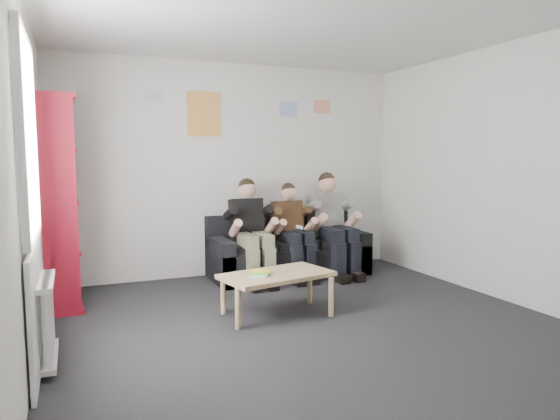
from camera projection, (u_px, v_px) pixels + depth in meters
name	position (u px, v px, depth m)	size (l,w,h in m)	color
room_shell	(326.00, 177.00, 4.15)	(5.00, 5.00, 5.00)	black
sofa	(288.00, 254.00, 6.43)	(1.99, 0.81, 0.77)	black
bookshelf	(61.00, 203.00, 5.07)	(0.32, 0.95, 2.11)	maroon
coffee_table	(277.00, 278.00, 4.77)	(1.03, 0.57, 0.41)	tan
game_cases	(259.00, 273.00, 4.67)	(0.21, 0.18, 0.04)	silver
person_left	(252.00, 232.00, 6.01)	(0.39, 0.84, 1.26)	black
person_middle	(294.00, 231.00, 6.22)	(0.36, 0.77, 1.19)	#4F361A
person_right	(333.00, 225.00, 6.43)	(0.42, 0.91, 1.32)	white
radiator	(48.00, 319.00, 3.61)	(0.10, 0.64, 0.60)	white
window	(32.00, 227.00, 3.51)	(0.05, 1.30, 2.36)	white
poster_large	(204.00, 114.00, 6.20)	(0.42, 0.01, 0.55)	#EAC452
poster_blue	(289.00, 109.00, 6.63)	(0.25, 0.01, 0.20)	#457DEC
poster_pink	(322.00, 107.00, 6.82)	(0.22, 0.01, 0.18)	#BC3A95
poster_sign	(154.00, 95.00, 5.95)	(0.20, 0.01, 0.14)	silver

